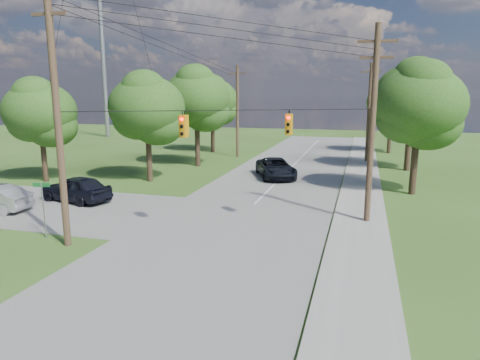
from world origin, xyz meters
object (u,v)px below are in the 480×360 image
(pole_sw, at_px, (57,111))
(car_main_north, at_px, (276,168))
(pole_ne, at_px, (372,123))
(pole_north_e, at_px, (369,112))
(pole_north_w, at_px, (237,111))
(car_cross_dark, at_px, (76,188))

(pole_sw, bearing_deg, car_main_north, 71.88)
(pole_ne, distance_m, car_main_north, 14.17)
(pole_ne, relative_size, pole_north_e, 1.05)
(pole_ne, height_order, pole_north_w, pole_ne)
(pole_north_e, distance_m, pole_north_w, 13.90)
(pole_ne, height_order, car_main_north, pole_ne)
(car_cross_dark, bearing_deg, pole_ne, 103.83)
(pole_north_w, distance_m, car_cross_dark, 23.26)
(pole_north_w, bearing_deg, pole_sw, -89.23)
(pole_north_w, relative_size, car_cross_dark, 1.98)
(pole_north_w, distance_m, car_main_north, 13.35)
(pole_north_e, bearing_deg, pole_ne, -90.00)
(pole_ne, xyz_separation_m, pole_north_w, (-13.90, 22.00, -0.34))
(pole_sw, xyz_separation_m, pole_north_e, (13.50, 29.60, -1.10))
(pole_sw, distance_m, pole_north_w, 29.62)
(pole_north_w, height_order, car_cross_dark, pole_north_w)
(pole_sw, height_order, pole_north_w, pole_sw)
(pole_sw, relative_size, car_main_north, 2.06)
(pole_ne, distance_m, pole_north_w, 26.03)
(car_cross_dark, distance_m, car_main_north, 15.99)
(pole_ne, bearing_deg, pole_sw, -150.62)
(pole_north_e, height_order, car_main_north, pole_north_e)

